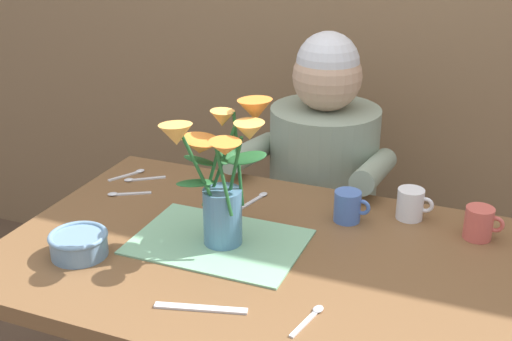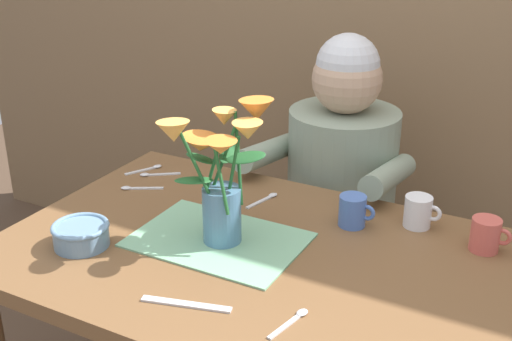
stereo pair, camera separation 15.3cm
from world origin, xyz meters
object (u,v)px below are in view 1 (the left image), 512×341
object	(u,v)px
tea_cup	(348,206)
flower_vase	(222,172)
ceramic_bowl	(79,243)
dinner_knife	(201,308)
seated_person	(321,208)
coffee_cup	(479,223)
ceramic_mug	(411,204)

from	to	relation	value
tea_cup	flower_vase	bearing A→B (deg)	-136.56
flower_vase	ceramic_bowl	world-z (taller)	flower_vase
dinner_knife	tea_cup	xyz separation A→B (m)	(0.17, 0.49, 0.04)
seated_person	flower_vase	world-z (taller)	seated_person
flower_vase	coffee_cup	world-z (taller)	flower_vase
dinner_knife	ceramic_bowl	bearing A→B (deg)	150.97
seated_person	ceramic_bowl	size ratio (longest dim) A/B	8.35
ceramic_bowl	coffee_cup	xyz separation A→B (m)	(0.84, 0.43, 0.01)
flower_vase	coffee_cup	distance (m)	0.63
seated_person	ceramic_mug	size ratio (longest dim) A/B	12.20
flower_vase	tea_cup	xyz separation A→B (m)	(0.24, 0.23, -0.15)
tea_cup	seated_person	bearing A→B (deg)	114.85
ceramic_bowl	tea_cup	distance (m)	0.66
coffee_cup	seated_person	bearing A→B (deg)	144.08
ceramic_mug	coffee_cup	bearing A→B (deg)	-14.32
flower_vase	ceramic_mug	world-z (taller)	flower_vase
ceramic_bowl	seated_person	bearing A→B (deg)	66.23
flower_vase	ceramic_mug	distance (m)	0.51
coffee_cup	ceramic_bowl	bearing A→B (deg)	-153.00
seated_person	tea_cup	bearing A→B (deg)	-63.46
seated_person	ceramic_bowl	bearing A→B (deg)	-112.08
dinner_knife	seated_person	bearing A→B (deg)	75.36
tea_cup	ceramic_mug	world-z (taller)	same
coffee_cup	ceramic_mug	bearing A→B (deg)	165.68
ceramic_bowl	coffee_cup	world-z (taller)	coffee_cup
dinner_knife	ceramic_mug	distance (m)	0.65
seated_person	tea_cup	xyz separation A→B (m)	(0.18, -0.39, 0.22)
dinner_knife	ceramic_mug	bearing A→B (deg)	45.37
ceramic_bowl	coffee_cup	size ratio (longest dim) A/B	1.46
ceramic_bowl	ceramic_mug	distance (m)	0.82
ceramic_bowl	dinner_knife	size ratio (longest dim) A/B	0.72
tea_cup	coffee_cup	distance (m)	0.32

